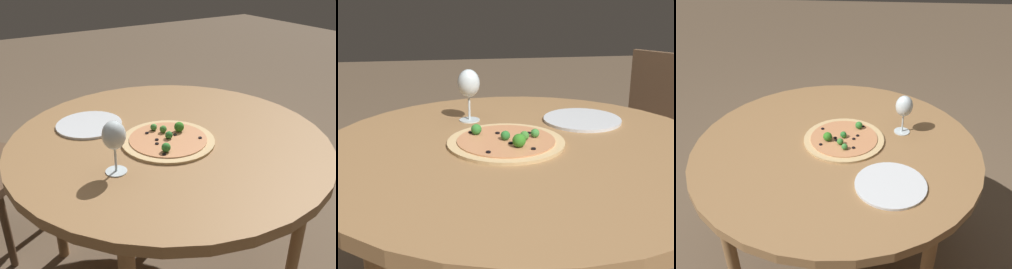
# 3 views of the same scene
# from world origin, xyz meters

# --- Properties ---
(dining_table) EXTENTS (1.24, 1.24, 0.73)m
(dining_table) POSITION_xyz_m (0.00, 0.00, 0.67)
(dining_table) COLOR olive
(dining_table) RESTS_ON ground_plane
(pizza) EXTENTS (0.36, 0.36, 0.05)m
(pizza) POSITION_xyz_m (0.04, -0.03, 0.74)
(pizza) COLOR tan
(pizza) RESTS_ON dining_table
(wine_glass) EXTENTS (0.08, 0.08, 0.18)m
(wine_glass) POSITION_xyz_m (0.14, -0.29, 0.86)
(wine_glass) COLOR silver
(wine_glass) RESTS_ON dining_table
(plate_near) EXTENTS (0.27, 0.27, 0.01)m
(plate_near) POSITION_xyz_m (-0.26, -0.23, 0.74)
(plate_near) COLOR silver
(plate_near) RESTS_ON dining_table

